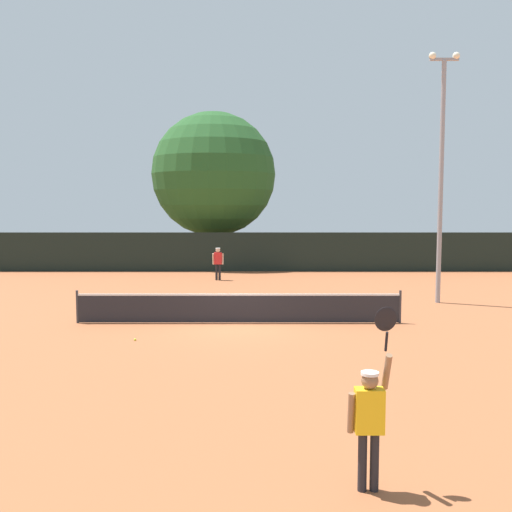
% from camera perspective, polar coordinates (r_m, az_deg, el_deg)
% --- Properties ---
extents(ground_plane, '(120.00, 120.00, 0.00)m').
position_cam_1_polar(ground_plane, '(18.74, -1.88, -6.67)').
color(ground_plane, '#9E5633').
extents(tennis_net, '(10.55, 0.08, 1.07)m').
position_cam_1_polar(tennis_net, '(18.65, -1.88, -5.13)').
color(tennis_net, '#232328').
rests_on(tennis_net, ground).
extents(perimeter_fence, '(33.09, 0.12, 2.27)m').
position_cam_1_polar(perimeter_fence, '(33.34, -1.12, 0.41)').
color(perimeter_fence, black).
rests_on(perimeter_fence, ground).
extents(player_serving, '(0.68, 0.39, 2.46)m').
position_cam_1_polar(player_serving, '(7.98, 11.10, -14.98)').
color(player_serving, yellow).
rests_on(player_serving, ground).
extents(player_receiving, '(0.57, 0.24, 1.66)m').
position_cam_1_polar(player_receiving, '(29.41, -3.95, -0.44)').
color(player_receiving, red).
rests_on(player_receiving, ground).
extents(tennis_ball, '(0.07, 0.07, 0.07)m').
position_cam_1_polar(tennis_ball, '(16.67, -12.08, -8.13)').
color(tennis_ball, '#CCE033').
rests_on(tennis_ball, ground).
extents(light_pole, '(1.18, 0.28, 9.61)m').
position_cam_1_polar(light_pole, '(23.49, 17.79, 8.65)').
color(light_pole, gray).
rests_on(light_pole, ground).
extents(large_tree, '(7.92, 7.92, 9.79)m').
position_cam_1_polar(large_tree, '(37.24, -4.38, 8.09)').
color(large_tree, brown).
rests_on(large_tree, ground).
extents(parked_car_near, '(2.02, 4.25, 1.69)m').
position_cam_1_polar(parked_car_near, '(42.50, -11.38, 0.81)').
color(parked_car_near, white).
rests_on(parked_car_near, ground).
extents(parked_car_mid, '(2.29, 4.36, 1.69)m').
position_cam_1_polar(parked_car_mid, '(39.75, 2.57, 0.62)').
color(parked_car_mid, red).
rests_on(parked_car_mid, ground).
extents(parked_car_far, '(1.98, 4.24, 1.69)m').
position_cam_1_polar(parked_car_far, '(42.26, 8.73, 0.83)').
color(parked_car_far, black).
rests_on(parked_car_far, ground).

